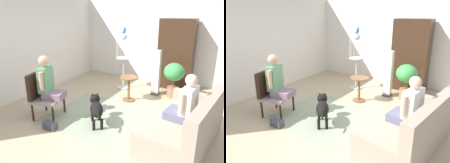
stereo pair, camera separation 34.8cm
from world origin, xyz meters
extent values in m
plane|color=tan|center=(0.00, 0.00, 0.00)|extent=(7.33, 7.33, 0.00)
cube|color=silver|center=(0.00, 3.11, 1.32)|extent=(5.92, 0.12, 2.64)
cube|color=silver|center=(-2.72, 0.30, 1.32)|extent=(0.12, 6.71, 2.64)
cube|color=gray|center=(0.05, 0.00, 0.00)|extent=(2.90, 1.90, 0.01)
cube|color=gray|center=(1.38, -0.16, 0.22)|extent=(1.18, 1.89, 0.44)
cube|color=gray|center=(1.76, -0.22, 0.67)|extent=(0.43, 1.79, 0.45)
cube|color=gray|center=(1.50, 0.63, 0.55)|extent=(0.95, 0.31, 0.22)
cube|color=tan|center=(1.57, -0.64, 0.58)|extent=(0.14, 0.33, 0.28)
cylinder|color=black|center=(-1.15, -0.23, 0.19)|extent=(0.04, 0.04, 0.38)
cylinder|color=black|center=(-1.01, -0.73, 0.19)|extent=(0.04, 0.04, 0.38)
cylinder|color=black|center=(-1.59, -0.35, 0.19)|extent=(0.04, 0.04, 0.38)
cylinder|color=black|center=(-1.45, -0.85, 0.19)|extent=(0.04, 0.04, 0.38)
cube|color=gray|center=(-1.30, -0.54, 0.41)|extent=(0.70, 0.75, 0.06)
cube|color=black|center=(-1.53, -0.61, 0.70)|extent=(0.24, 0.62, 0.54)
cube|color=slate|center=(1.30, -0.15, 0.51)|extent=(0.44, 0.47, 0.14)
cube|color=white|center=(1.45, -0.17, 0.80)|extent=(0.24, 0.44, 0.44)
sphere|color=#DDB293|center=(1.45, -0.17, 1.14)|extent=(0.19, 0.19, 0.19)
cylinder|color=#DDB293|center=(1.38, -0.42, 0.82)|extent=(0.08, 0.08, 0.31)
cylinder|color=#DDB293|center=(1.45, 0.08, 0.82)|extent=(0.08, 0.08, 0.31)
cube|color=slate|center=(-1.15, -0.50, 0.51)|extent=(0.49, 0.46, 0.14)
cube|color=#598C66|center=(-1.32, -0.55, 0.84)|extent=(0.27, 0.39, 0.52)
sphere|color=tan|center=(-1.32, -0.55, 1.23)|extent=(0.21, 0.21, 0.21)
cylinder|color=tan|center=(-1.34, -0.33, 0.86)|extent=(0.08, 0.08, 0.37)
cylinder|color=tan|center=(-1.22, -0.75, 0.86)|extent=(0.08, 0.08, 0.37)
cylinder|color=brown|center=(-0.19, 1.10, 0.61)|extent=(0.47, 0.47, 0.02)
cylinder|color=brown|center=(-0.19, 1.10, 0.30)|extent=(0.06, 0.06, 0.60)
cylinder|color=brown|center=(-0.19, 1.10, 0.01)|extent=(0.31, 0.31, 0.03)
ellipsoid|color=black|center=(-0.20, -0.37, 0.34)|extent=(0.53, 0.58, 0.25)
sphere|color=black|center=(-0.41, -0.10, 0.42)|extent=(0.21, 0.21, 0.21)
cone|color=black|center=(-0.45, -0.14, 0.52)|extent=(0.06, 0.06, 0.06)
cone|color=black|center=(-0.37, -0.07, 0.52)|extent=(0.06, 0.06, 0.06)
cylinder|color=black|center=(0.01, -0.65, 0.38)|extent=(0.14, 0.17, 0.10)
cylinder|color=black|center=(-0.38, -0.26, 0.11)|extent=(0.06, 0.06, 0.22)
cylinder|color=black|center=(-0.26, -0.17, 0.11)|extent=(0.06, 0.06, 0.22)
cylinder|color=black|center=(-0.15, -0.56, 0.11)|extent=(0.06, 0.06, 0.22)
cylinder|color=black|center=(-0.03, -0.47, 0.11)|extent=(0.06, 0.06, 0.22)
cylinder|color=silver|center=(-0.72, 1.88, 0.01)|extent=(0.36, 0.36, 0.03)
cylinder|color=silver|center=(-0.72, 1.88, 0.45)|extent=(0.04, 0.04, 0.89)
cylinder|color=silver|center=(-0.72, 1.88, 0.90)|extent=(0.43, 0.43, 0.02)
cylinder|color=silver|center=(-0.51, 1.88, 1.21)|extent=(0.01, 0.01, 0.58)
cylinder|color=silver|center=(-0.55, 2.00, 1.21)|extent=(0.01, 0.01, 0.58)
cylinder|color=silver|center=(-0.66, 2.08, 1.21)|extent=(0.01, 0.01, 0.58)
cylinder|color=silver|center=(-0.78, 2.08, 1.21)|extent=(0.01, 0.01, 0.58)
cylinder|color=silver|center=(-0.89, 2.00, 1.21)|extent=(0.01, 0.01, 0.58)
cylinder|color=silver|center=(-0.92, 1.88, 1.21)|extent=(0.01, 0.01, 0.58)
cylinder|color=silver|center=(-0.89, 1.76, 1.21)|extent=(0.01, 0.01, 0.58)
cylinder|color=silver|center=(-0.78, 1.69, 1.21)|extent=(0.01, 0.01, 0.58)
cylinder|color=silver|center=(-0.66, 1.69, 1.21)|extent=(0.01, 0.01, 0.58)
cylinder|color=silver|center=(-0.55, 1.76, 1.21)|extent=(0.01, 0.01, 0.58)
sphere|color=silver|center=(-0.72, 1.88, 1.50)|extent=(0.17, 0.17, 0.17)
ellipsoid|color=blue|center=(-0.71, 1.88, 1.66)|extent=(0.09, 0.10, 0.15)
sphere|color=blue|center=(-0.69, 1.88, 1.73)|extent=(0.07, 0.07, 0.07)
cone|color=#D8BF4C|center=(-0.66, 1.88, 1.73)|extent=(0.03, 0.02, 0.02)
ellipsoid|color=blue|center=(-0.75, 1.88, 1.61)|extent=(0.12, 0.03, 0.04)
cylinder|color=#996047|center=(0.74, 1.86, 0.14)|extent=(0.29, 0.29, 0.28)
cylinder|color=brown|center=(0.74, 1.86, 0.38)|extent=(0.03, 0.03, 0.20)
ellipsoid|color=#3A8F43|center=(0.74, 1.86, 0.69)|extent=(0.52, 0.52, 0.47)
cube|color=#4C4742|center=(0.28, 1.83, 0.03)|extent=(0.20, 0.20, 0.06)
cube|color=white|center=(0.28, 1.83, 0.64)|extent=(0.18, 0.18, 1.16)
cube|color=#382316|center=(0.56, 2.70, 0.99)|extent=(0.96, 0.56, 1.99)
cube|color=#3F3F4C|center=(-0.91, -0.93, 0.07)|extent=(0.27, 0.14, 0.15)
camera|label=1|loc=(1.92, -3.59, 2.16)|focal=34.66mm
camera|label=2|loc=(2.21, -3.41, 2.16)|focal=34.66mm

